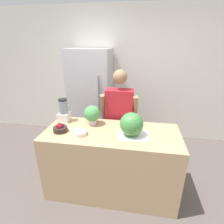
% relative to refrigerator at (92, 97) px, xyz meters
% --- Properties ---
extents(ground_plane, '(14.00, 14.00, 0.00)m').
position_rel_refrigerator_xyz_m(ground_plane, '(0.62, -1.66, -0.92)').
color(ground_plane, '#564C47').
extents(wall_back, '(8.00, 0.06, 2.60)m').
position_rel_refrigerator_xyz_m(wall_back, '(0.62, 0.39, 0.38)').
color(wall_back, silver).
rests_on(wall_back, ground_plane).
extents(counter_island, '(1.68, 0.72, 0.90)m').
position_rel_refrigerator_xyz_m(counter_island, '(0.62, -1.30, -0.47)').
color(counter_island, tan).
rests_on(counter_island, ground_plane).
extents(refrigerator, '(0.77, 0.70, 1.83)m').
position_rel_refrigerator_xyz_m(refrigerator, '(0.00, 0.00, 0.00)').
color(refrigerator, '#B7B7BC').
rests_on(refrigerator, ground_plane).
extents(person, '(0.54, 0.26, 1.58)m').
position_rel_refrigerator_xyz_m(person, '(0.65, -0.77, -0.11)').
color(person, '#333338').
rests_on(person, ground_plane).
extents(cutting_board, '(0.35, 0.28, 0.01)m').
position_rel_refrigerator_xyz_m(cutting_board, '(0.89, -1.36, -0.01)').
color(cutting_board, white).
rests_on(cutting_board, counter_island).
extents(watermelon, '(0.28, 0.28, 0.28)m').
position_rel_refrigerator_xyz_m(watermelon, '(0.87, -1.36, 0.13)').
color(watermelon, '#3D7F3D').
rests_on(watermelon, cutting_board).
extents(bowl_cherries, '(0.17, 0.17, 0.11)m').
position_rel_refrigerator_xyz_m(bowl_cherries, '(-0.01, -1.40, 0.02)').
color(bowl_cherries, '#2D231E').
rests_on(bowl_cherries, counter_island).
extents(bowl_cream, '(0.17, 0.17, 0.09)m').
position_rel_refrigerator_xyz_m(bowl_cream, '(0.26, -1.44, 0.01)').
color(bowl_cream, beige).
rests_on(bowl_cream, counter_island).
extents(blender, '(0.15, 0.15, 0.33)m').
position_rel_refrigerator_xyz_m(blender, '(-0.08, -1.10, 0.13)').
color(blender, silver).
rests_on(blender, counter_island).
extents(potted_plant, '(0.22, 0.22, 0.26)m').
position_rel_refrigerator_xyz_m(potted_plant, '(0.33, -1.13, 0.13)').
color(potted_plant, beige).
rests_on(potted_plant, counter_island).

